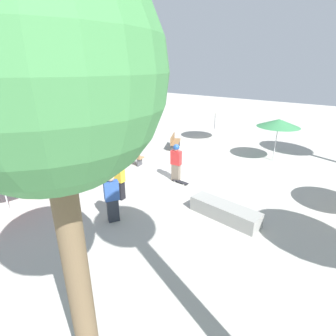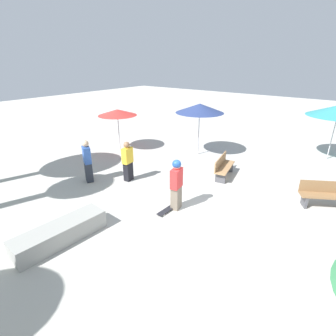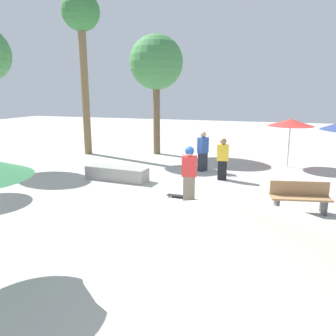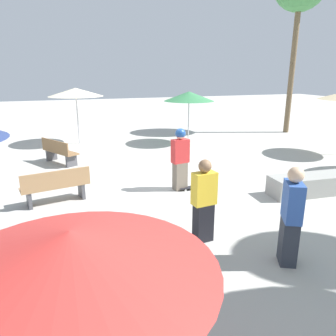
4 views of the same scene
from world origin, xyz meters
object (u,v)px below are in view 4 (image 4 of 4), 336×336
skater_main (180,157)px  shade_umbrella_green (189,96)px  bystander_far (204,201)px  bystander_watching (291,217)px  bench_far (56,186)px  concrete_ledge (314,184)px  skateboard (193,187)px  shade_umbrella_red (71,253)px  shade_umbrella_cream (76,92)px  bench_near (59,152)px

skater_main → shade_umbrella_green: shade_umbrella_green is taller
skater_main → bystander_far: bearing=-112.2°
bystander_watching → bench_far: bearing=69.0°
concrete_ledge → shade_umbrella_green: 7.13m
bench_far → bystander_far: bystander_far is taller
shade_umbrella_green → bystander_far: shade_umbrella_green is taller
bystander_watching → shade_umbrella_green: bearing=14.6°
skater_main → concrete_ledge: 3.56m
skateboard → shade_umbrella_red: 6.93m
shade_umbrella_cream → bystander_watching: (-2.57, 10.85, -1.39)m
shade_umbrella_cream → bystander_watching: size_ratio=1.44×
concrete_ledge → shade_umbrella_green: (0.74, -6.85, 1.80)m
shade_umbrella_red → bystander_far: (-2.42, -3.12, -1.18)m
shade_umbrella_green → bystander_far: 8.81m
concrete_ledge → skateboard: bearing=-24.8°
shade_umbrella_red → shade_umbrella_cream: bearing=-93.9°
bench_near → shade_umbrella_cream: shade_umbrella_cream is taller
bench_near → bystander_watching: 8.42m
bench_near → bystander_far: size_ratio=1.01×
bench_far → bench_near: bearing=76.1°
skater_main → shade_umbrella_red: 6.68m
bench_near → skateboard: bearing=10.7°
bystander_watching → bystander_far: size_ratio=1.06×
concrete_ledge → shade_umbrella_cream: (5.34, -8.38, 1.98)m
bench_near → shade_umbrella_red: (-0.03, 9.62, 1.54)m
bystander_watching → shade_umbrella_cream: bearing=40.1°
concrete_ledge → shade_umbrella_cream: bearing=-57.5°
shade_umbrella_cream → concrete_ledge: bearing=122.5°
skater_main → bystander_watching: same height
skater_main → shade_umbrella_cream: bearing=96.8°
bench_far → bystander_far: (-2.60, 2.82, 0.37)m
skater_main → shade_umbrella_green: size_ratio=0.74×
skateboard → shade_umbrella_green: size_ratio=0.36×
shade_umbrella_red → shade_umbrella_green: bearing=-115.8°
skater_main → shade_umbrella_red: (3.00, 5.87, 1.07)m
skater_main → shade_umbrella_cream: (2.14, -6.95, 1.33)m
shade_umbrella_red → bystander_watching: size_ratio=1.27×
shade_umbrella_red → shade_umbrella_green: 12.54m
skateboard → bench_far: size_ratio=0.49×
skateboard → shade_umbrella_cream: bearing=111.0°
bench_near → shade_umbrella_cream: (-0.90, -3.19, 1.80)m
bystander_watching → bystander_far: bearing=68.1°
shade_umbrella_red → bystander_watching: bearing=-150.2°
skateboard → concrete_ledge: 3.15m
skater_main → shade_umbrella_cream: 7.39m
skater_main → shade_umbrella_green: bearing=55.3°
skater_main → shade_umbrella_cream: size_ratio=0.70×
skateboard → shade_umbrella_cream: 7.79m
concrete_ledge → bench_far: (6.37, -1.50, 0.17)m
bench_far → skateboard: bearing=-14.7°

